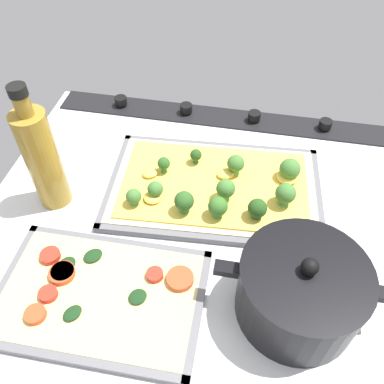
{
  "coord_description": "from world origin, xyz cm",
  "views": [
    {
      "loc": [
        -7.92,
        45.23,
        57.61
      ],
      "look_at": [
        1.04,
        -1.81,
        5.09
      ],
      "focal_mm": 38.07,
      "sensor_mm": 36.0,
      "label": 1
    }
  ],
  "objects_px": {
    "cooking_pot": "(300,291)",
    "oil_bottle": "(42,158)",
    "veggie_pizza_back": "(98,292)",
    "baking_tray_front": "(214,189)",
    "broccoli_pizza": "(218,186)",
    "baking_tray_back": "(100,297)"
  },
  "relations": [
    {
      "from": "broccoli_pizza",
      "to": "oil_bottle",
      "type": "relative_size",
      "value": 1.6
    },
    {
      "from": "baking_tray_front",
      "to": "broccoli_pizza",
      "type": "xyz_separation_m",
      "value": [
        -0.01,
        0.01,
        0.02
      ]
    },
    {
      "from": "baking_tray_back",
      "to": "veggie_pizza_back",
      "type": "xyz_separation_m",
      "value": [
        0.0,
        -0.0,
        0.01
      ]
    },
    {
      "from": "baking_tray_front",
      "to": "veggie_pizza_back",
      "type": "bearing_deg",
      "value": 60.73
    },
    {
      "from": "broccoli_pizza",
      "to": "oil_bottle",
      "type": "distance_m",
      "value": 0.32
    },
    {
      "from": "baking_tray_front",
      "to": "cooking_pot",
      "type": "xyz_separation_m",
      "value": [
        -0.16,
        0.22,
        0.05
      ]
    },
    {
      "from": "baking_tray_front",
      "to": "baking_tray_back",
      "type": "relative_size",
      "value": 1.31
    },
    {
      "from": "cooking_pot",
      "to": "oil_bottle",
      "type": "distance_m",
      "value": 0.47
    },
    {
      "from": "veggie_pizza_back",
      "to": "cooking_pot",
      "type": "distance_m",
      "value": 0.3
    },
    {
      "from": "oil_bottle",
      "to": "baking_tray_back",
      "type": "bearing_deg",
      "value": 129.71
    },
    {
      "from": "broccoli_pizza",
      "to": "baking_tray_back",
      "type": "xyz_separation_m",
      "value": [
        0.15,
        0.25,
        -0.02
      ]
    },
    {
      "from": "oil_bottle",
      "to": "baking_tray_front",
      "type": "bearing_deg",
      "value": -165.15
    },
    {
      "from": "baking_tray_front",
      "to": "veggie_pizza_back",
      "type": "distance_m",
      "value": 0.29
    },
    {
      "from": "broccoli_pizza",
      "to": "veggie_pizza_back",
      "type": "bearing_deg",
      "value": 58.68
    },
    {
      "from": "baking_tray_front",
      "to": "oil_bottle",
      "type": "height_order",
      "value": "oil_bottle"
    },
    {
      "from": "broccoli_pizza",
      "to": "baking_tray_back",
      "type": "bearing_deg",
      "value": 59.68
    },
    {
      "from": "cooking_pot",
      "to": "baking_tray_back",
      "type": "bearing_deg",
      "value": 7.45
    },
    {
      "from": "veggie_pizza_back",
      "to": "baking_tray_front",
      "type": "bearing_deg",
      "value": -119.27
    },
    {
      "from": "baking_tray_front",
      "to": "baking_tray_back",
      "type": "height_order",
      "value": "same"
    },
    {
      "from": "oil_bottle",
      "to": "veggie_pizza_back",
      "type": "bearing_deg",
      "value": 129.5
    },
    {
      "from": "broccoli_pizza",
      "to": "cooking_pot",
      "type": "bearing_deg",
      "value": 124.77
    },
    {
      "from": "cooking_pot",
      "to": "broccoli_pizza",
      "type": "bearing_deg",
      "value": -55.23
    }
  ]
}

